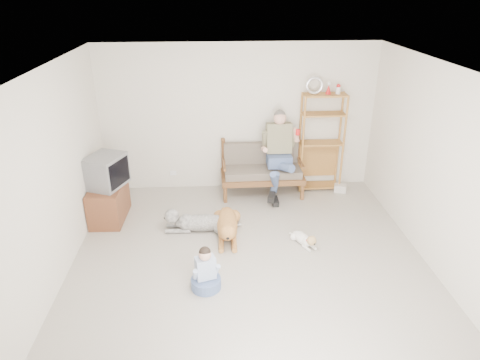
{
  "coord_description": "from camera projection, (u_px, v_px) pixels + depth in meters",
  "views": [
    {
      "loc": [
        -0.45,
        -4.79,
        3.6
      ],
      "look_at": [
        -0.08,
        1.0,
        0.92
      ],
      "focal_mm": 32.0,
      "sensor_mm": 36.0,
      "label": 1
    }
  ],
  "objects": [
    {
      "name": "book_stack",
      "position": [
        340.0,
        188.0,
        8.08
      ],
      "size": [
        0.25,
        0.21,
        0.14
      ],
      "primitive_type": "cube",
      "rotation": [
        0.0,
        0.0,
        -0.29
      ],
      "color": "white",
      "rests_on": "ground"
    },
    {
      "name": "man",
      "position": [
        279.0,
        160.0,
        7.63
      ],
      "size": [
        0.6,
        0.86,
        1.38
      ],
      "color": "slate",
      "rests_on": "loveseat"
    },
    {
      "name": "golden_retriever",
      "position": [
        227.0,
        225.0,
        6.65
      ],
      "size": [
        0.35,
        1.35,
        0.41
      ],
      "rotation": [
        0.0,
        0.0,
        -0.02
      ],
      "color": "#AD6D3C",
      "rests_on": "ground"
    },
    {
      "name": "wall_left",
      "position": [
        46.0,
        188.0,
        5.16
      ],
      "size": [
        0.0,
        5.5,
        5.5
      ],
      "primitive_type": "plane",
      "rotation": [
        1.57,
        0.0,
        1.57
      ],
      "color": "beige",
      "rests_on": "ground"
    },
    {
      "name": "wall_outlet",
      "position": [
        173.0,
        173.0,
        8.15
      ],
      "size": [
        0.12,
        0.02,
        0.08
      ],
      "primitive_type": "cube",
      "color": "white",
      "rests_on": "ground"
    },
    {
      "name": "etagere",
      "position": [
        321.0,
        142.0,
        7.88
      ],
      "size": [
        0.81,
        0.36,
        2.13
      ],
      "color": "#AB6E35",
      "rests_on": "ground"
    },
    {
      "name": "terrier",
      "position": [
        305.0,
        239.0,
        6.42
      ],
      "size": [
        0.35,
        0.56,
        0.23
      ],
      "rotation": [
        0.0,
        0.0,
        0.46
      ],
      "color": "white",
      "rests_on": "ground"
    },
    {
      "name": "tv_stand",
      "position": [
        109.0,
        202.0,
        7.07
      ],
      "size": [
        0.53,
        0.92,
        0.6
      ],
      "rotation": [
        0.0,
        0.0,
        -0.04
      ],
      "color": "brown",
      "rests_on": "ground"
    },
    {
      "name": "wall_right",
      "position": [
        447.0,
        177.0,
        5.45
      ],
      "size": [
        0.0,
        5.5,
        5.5
      ],
      "primitive_type": "plane",
      "rotation": [
        1.57,
        0.0,
        -1.57
      ],
      "color": "beige",
      "rests_on": "ground"
    },
    {
      "name": "child",
      "position": [
        206.0,
        273.0,
        5.47
      ],
      "size": [
        0.39,
        0.39,
        0.62
      ],
      "rotation": [
        0.0,
        0.0,
        0.29
      ],
      "color": "slate",
      "rests_on": "ground"
    },
    {
      "name": "shaggy_dog",
      "position": [
        196.0,
        222.0,
        6.79
      ],
      "size": [
        1.29,
        0.32,
        0.38
      ],
      "rotation": [
        0.0,
        0.0,
        -1.6
      ],
      "color": "silver",
      "rests_on": "ground"
    },
    {
      "name": "crt_tv",
      "position": [
        106.0,
        171.0,
        6.85
      ],
      "size": [
        0.69,
        0.76,
        0.52
      ],
      "rotation": [
        0.0,
        0.0,
        -0.38
      ],
      "color": "slate",
      "rests_on": "tv_stand"
    },
    {
      "name": "floor",
      "position": [
        251.0,
        271.0,
        5.88
      ],
      "size": [
        5.5,
        5.5,
        0.0
      ],
      "primitive_type": "plane",
      "color": "#B9B0A2",
      "rests_on": "ground"
    },
    {
      "name": "wall_back",
      "position": [
        238.0,
        118.0,
        7.8
      ],
      "size": [
        5.0,
        0.0,
        5.0
      ],
      "primitive_type": "plane",
      "rotation": [
        1.57,
        0.0,
        0.0
      ],
      "color": "beige",
      "rests_on": "ground"
    },
    {
      "name": "loveseat",
      "position": [
        262.0,
        168.0,
        7.9
      ],
      "size": [
        1.51,
        0.72,
        0.95
      ],
      "rotation": [
        0.0,
        0.0,
        0.01
      ],
      "color": "brown",
      "rests_on": "ground"
    },
    {
      "name": "ceiling",
      "position": [
        253.0,
        72.0,
        4.74
      ],
      "size": [
        5.5,
        5.5,
        0.0
      ],
      "primitive_type": "plane",
      "rotation": [
        3.14,
        0.0,
        0.0
      ],
      "color": "white",
      "rests_on": "ground"
    },
    {
      "name": "wall_front",
      "position": [
        289.0,
        359.0,
        2.82
      ],
      "size": [
        5.0,
        0.0,
        5.0
      ],
      "primitive_type": "plane",
      "rotation": [
        -1.57,
        0.0,
        0.0
      ],
      "color": "beige",
      "rests_on": "ground"
    }
  ]
}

